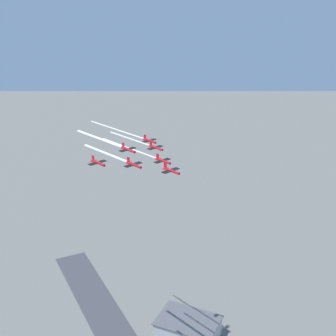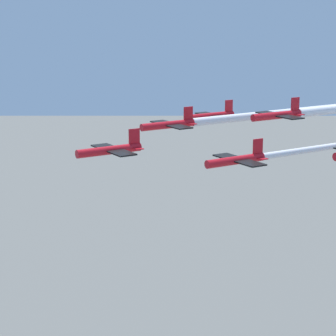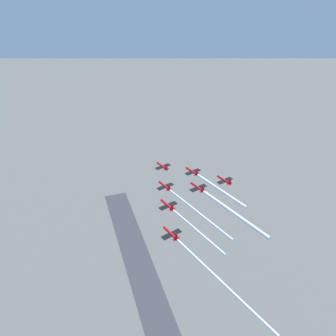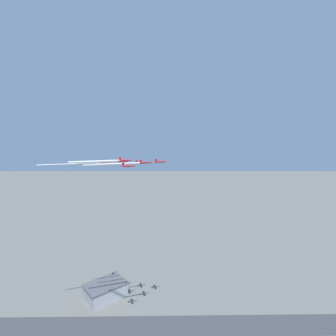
# 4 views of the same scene
# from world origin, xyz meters

# --- Properties ---
(jet_0) EXTENTS (8.32, 8.10, 2.82)m
(jet_0) POSITION_xyz_m (-42.83, 14.88, 135.05)
(jet_0) COLOR red
(jet_1) EXTENTS (8.32, 8.10, 2.82)m
(jet_1) POSITION_xyz_m (-33.56, 2.90, 133.72)
(jet_1) COLOR red
(jet_2) EXTENTS (8.32, 8.10, 2.82)m
(jet_2) POSITION_xyz_m (-27.86, 17.15, 135.88)
(jet_2) COLOR red
(jet_3) EXTENTS (8.32, 8.10, 2.82)m
(jet_3) POSITION_xyz_m (-24.30, -9.08, 134.54)
(jet_3) COLOR red
(jet_4) EXTENTS (8.32, 8.10, 2.82)m
(jet_4) POSITION_xyz_m (-18.60, 5.18, 137.14)
(jet_4) COLOR red
(jet_5) EXTENTS (8.32, 8.10, 2.82)m
(jet_5) POSITION_xyz_m (-12.89, 19.43, 135.11)
(jet_5) COLOR red
(jet_6) EXTENTS (8.32, 8.10, 2.82)m
(jet_6) POSITION_xyz_m (-15.04, -21.06, 133.13)
(jet_6) COLOR red
(smoke_trail_1) EXTENTS (35.28, 14.77, 0.82)m
(smoke_trail_1) POSITION_xyz_m (-12.49, -5.54, 133.68)
(smoke_trail_1) COLOR white
(smoke_trail_2) EXTENTS (27.53, 11.95, 1.19)m
(smoke_trail_2) POSITION_xyz_m (-10.73, 10.29, 135.84)
(smoke_trail_2) COLOR white
(smoke_trail_3) EXTENTS (27.09, 11.45, 0.77)m
(smoke_trail_3) POSITION_xyz_m (-7.32, -15.88, 134.50)
(smoke_trail_3) COLOR white
(smoke_trail_4) EXTENTS (31.66, 13.68, 1.28)m
(smoke_trail_4) POSITION_xyz_m (0.58, -2.51, 137.10)
(smoke_trail_4) COLOR white
(smoke_trail_6) EXTENTS (40.79, 16.94, 0.78)m
(smoke_trail_6) POSITION_xyz_m (8.79, -30.60, 133.09)
(smoke_trail_6) COLOR white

